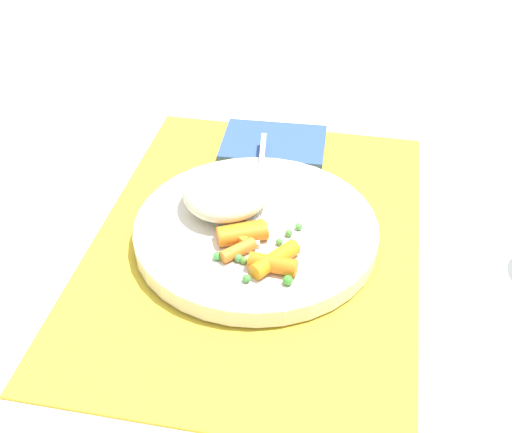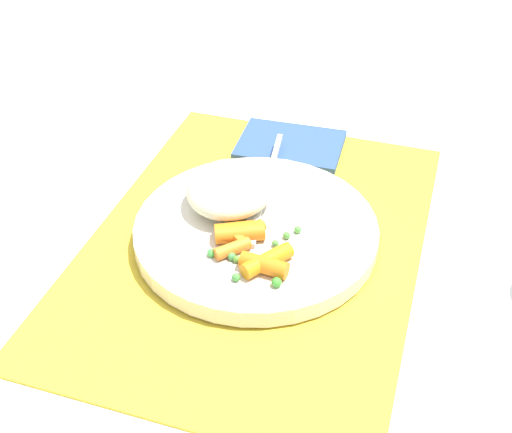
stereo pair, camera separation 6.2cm
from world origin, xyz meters
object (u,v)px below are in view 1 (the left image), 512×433
carrot_portion (254,246)px  plate (256,231)px  napkin (274,143)px  fork (258,196)px  rice_mound (226,191)px

carrot_portion → plate: bearing=-171.3°
napkin → plate: bearing=4.0°
fork → plate: bearing=7.7°
fork → napkin: bearing=-177.2°
rice_mound → napkin: bearing=171.4°
napkin → fork: bearing=2.8°
plate → carrot_portion: 0.05m
carrot_portion → napkin: (-0.23, -0.02, -0.02)m
plate → napkin: plate is taller
rice_mound → napkin: rice_mound is taller
fork → napkin: size_ratio=1.64×
plate → rice_mound: bearing=-123.8°
rice_mound → fork: rice_mound is taller
carrot_portion → fork: size_ratio=0.42×
plate → carrot_portion: bearing=8.7°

